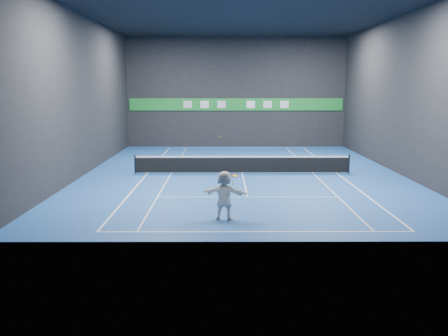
{
  "coord_description": "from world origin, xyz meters",
  "views": [
    {
      "loc": [
        -1.17,
        -28.55,
        4.97
      ],
      "look_at": [
        -1.08,
        -7.37,
        1.5
      ],
      "focal_mm": 40.0,
      "sensor_mm": 36.0,
      "label": 1
    }
  ],
  "objects_px": {
    "tennis_net": "(242,164)",
    "tennis_ball": "(219,137)",
    "player": "(224,195)",
    "tennis_racket": "(235,176)"
  },
  "relations": [
    {
      "from": "tennis_net",
      "to": "tennis_ball",
      "type": "bearing_deg",
      "value": -97.21
    },
    {
      "from": "tennis_ball",
      "to": "tennis_racket",
      "type": "distance_m",
      "value": 1.59
    },
    {
      "from": "tennis_ball",
      "to": "tennis_racket",
      "type": "height_order",
      "value": "tennis_ball"
    },
    {
      "from": "player",
      "to": "tennis_ball",
      "type": "relative_size",
      "value": 29.02
    },
    {
      "from": "tennis_net",
      "to": "tennis_racket",
      "type": "xyz_separation_m",
      "value": [
        -0.7,
        -10.2,
        1.11
      ]
    },
    {
      "from": "player",
      "to": "tennis_net",
      "type": "distance_m",
      "value": 10.31
    },
    {
      "from": "player",
      "to": "tennis_racket",
      "type": "xyz_separation_m",
      "value": [
        0.39,
        0.05,
        0.71
      ]
    },
    {
      "from": "tennis_ball",
      "to": "tennis_racket",
      "type": "relative_size",
      "value": 0.14
    },
    {
      "from": "tennis_ball",
      "to": "tennis_racket",
      "type": "xyz_separation_m",
      "value": [
        0.57,
        -0.19,
        -1.47
      ]
    },
    {
      "from": "tennis_ball",
      "to": "tennis_net",
      "type": "relative_size",
      "value": 0.01
    }
  ]
}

